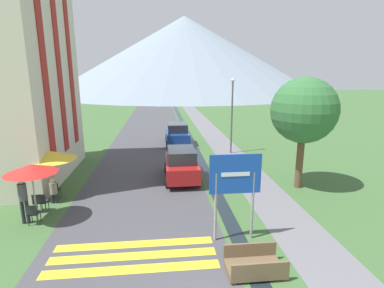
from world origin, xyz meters
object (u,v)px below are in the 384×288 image
(parked_car_near, at_px, (181,164))
(parked_car_far, at_px, (177,134))
(cafe_chair_middle, at_px, (55,189))
(cafe_chair_near_left, at_px, (42,201))
(cafe_umbrella_middle_yellow, at_px, (51,155))
(streetlamp, at_px, (232,110))
(footbridge, at_px, (255,265))
(tree_by_path, at_px, (304,111))
(cafe_chair_nearest, at_px, (33,213))
(cafe_umbrella_front_red, at_px, (31,169))
(road_sign, at_px, (235,183))
(hotel_building, at_px, (10,58))
(person_seated_near, at_px, (53,189))
(person_standing_terrace, at_px, (23,198))
(cafe_chair_near_right, at_px, (38,201))

(parked_car_near, xyz_separation_m, parked_car_far, (0.29, 8.67, 0.00))
(cafe_chair_middle, xyz_separation_m, cafe_chair_near_left, (-0.11, -1.35, 0.00))
(cafe_umbrella_middle_yellow, distance_m, streetlamp, 12.68)
(cafe_chair_near_left, distance_m, streetlamp, 13.95)
(parked_car_near, xyz_separation_m, cafe_chair_near_left, (-6.27, -3.49, -0.40))
(footbridge, relative_size, parked_car_far, 0.43)
(footbridge, height_order, tree_by_path, tree_by_path)
(parked_car_near, height_order, streetlamp, streetlamp)
(cafe_chair_nearest, relative_size, cafe_umbrella_front_red, 0.35)
(footbridge, xyz_separation_m, streetlamp, (2.54, 13.75, 3.02))
(cafe_chair_near_left, relative_size, cafe_umbrella_front_red, 0.35)
(road_sign, xyz_separation_m, cafe_chair_middle, (-7.57, 4.35, -1.63))
(cafe_chair_nearest, bearing_deg, cafe_umbrella_front_red, 76.62)
(hotel_building, distance_m, streetlamp, 14.14)
(footbridge, bearing_deg, person_seated_near, 142.86)
(hotel_building, relative_size, tree_by_path, 2.17)
(hotel_building, bearing_deg, tree_by_path, -12.20)
(road_sign, xyz_separation_m, cafe_umbrella_middle_yellow, (-7.78, 4.90, -0.11))
(person_standing_terrace, xyz_separation_m, streetlamp, (10.70, 9.82, 2.15))
(cafe_chair_near_left, xyz_separation_m, streetlamp, (10.40, 8.88, 2.74))
(road_sign, bearing_deg, cafe_umbrella_front_red, 163.97)
(footbridge, height_order, streetlamp, streetlamp)
(footbridge, height_order, cafe_chair_near_left, cafe_chair_near_left)
(cafe_umbrella_middle_yellow, bearing_deg, footbridge, -40.33)
(cafe_chair_near_right, relative_size, cafe_umbrella_middle_yellow, 0.36)
(cafe_chair_middle, relative_size, cafe_umbrella_front_red, 0.35)
(person_seated_near, relative_size, tree_by_path, 0.21)
(cafe_chair_near_right, xyz_separation_m, cafe_umbrella_front_red, (0.24, -0.84, 1.72))
(cafe_umbrella_front_red, bearing_deg, streetlamp, 43.22)
(parked_car_near, distance_m, cafe_chair_near_right, 7.31)
(parked_car_far, height_order, tree_by_path, tree_by_path)
(parked_car_far, xyz_separation_m, cafe_chair_near_left, (-6.56, -12.16, -0.40))
(cafe_chair_nearest, distance_m, cafe_umbrella_middle_yellow, 3.37)
(cafe_umbrella_middle_yellow, relative_size, person_standing_terrace, 1.25)
(parked_car_near, xyz_separation_m, streetlamp, (4.14, 5.39, 2.34))
(cafe_chair_near_right, distance_m, cafe_umbrella_middle_yellow, 2.42)
(cafe_chair_middle, xyz_separation_m, cafe_chair_nearest, (-0.04, -2.45, 0.00))
(footbridge, xyz_separation_m, person_standing_terrace, (-8.16, 3.93, 0.87))
(cafe_chair_nearest, bearing_deg, cafe_chair_near_right, 91.78)
(hotel_building, height_order, cafe_umbrella_middle_yellow, hotel_building)
(cafe_chair_middle, xyz_separation_m, tree_by_path, (12.19, 0.30, 3.53))
(parked_car_near, distance_m, person_standing_terrace, 7.92)
(cafe_chair_middle, bearing_deg, parked_car_far, 44.95)
(footbridge, relative_size, cafe_chair_near_right, 2.00)
(cafe_chair_near_left, relative_size, person_seated_near, 0.69)
(cafe_umbrella_middle_yellow, relative_size, person_seated_near, 1.92)
(streetlamp, bearing_deg, parked_car_far, 139.49)
(road_sign, xyz_separation_m, cafe_umbrella_front_red, (-7.59, 2.18, 0.09))
(cafe_chair_middle, height_order, cafe_umbrella_middle_yellow, cafe_umbrella_middle_yellow)
(person_standing_terrace, bearing_deg, tree_by_path, 11.65)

